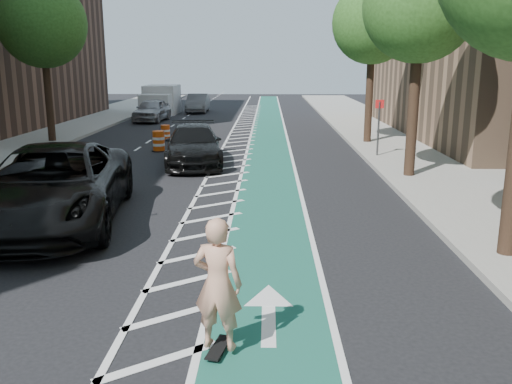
{
  "coord_description": "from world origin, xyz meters",
  "views": [
    {
      "loc": [
        2.98,
        -10.8,
        3.98
      ],
      "look_at": [
        2.71,
        1.21,
        1.1
      ],
      "focal_mm": 38.0,
      "sensor_mm": 36.0,
      "label": 1
    }
  ],
  "objects_px": {
    "barrel_a": "(48,181)",
    "suv_far": "(194,145)",
    "skateboarder": "(218,284)",
    "suv_near": "(53,186)"
  },
  "relations": [
    {
      "from": "suv_near",
      "to": "suv_far",
      "type": "distance_m",
      "value": 8.6
    },
    {
      "from": "suv_far",
      "to": "barrel_a",
      "type": "relative_size",
      "value": 6.0
    },
    {
      "from": "skateboarder",
      "to": "suv_near",
      "type": "height_order",
      "value": "skateboarder"
    },
    {
      "from": "suv_near",
      "to": "suv_far",
      "type": "xyz_separation_m",
      "value": [
        2.4,
        8.26,
        -0.2
      ]
    },
    {
      "from": "skateboarder",
      "to": "barrel_a",
      "type": "height_order",
      "value": "skateboarder"
    },
    {
      "from": "suv_near",
      "to": "barrel_a",
      "type": "distance_m",
      "value": 3.42
    },
    {
      "from": "skateboarder",
      "to": "suv_near",
      "type": "relative_size",
      "value": 0.27
    },
    {
      "from": "barrel_a",
      "to": "suv_far",
      "type": "bearing_deg",
      "value": 53.79
    },
    {
      "from": "barrel_a",
      "to": "suv_near",
      "type": "bearing_deg",
      "value": -65.5
    },
    {
      "from": "suv_near",
      "to": "barrel_a",
      "type": "xyz_separation_m",
      "value": [
        -1.4,
        3.07,
        -0.56
      ]
    }
  ]
}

